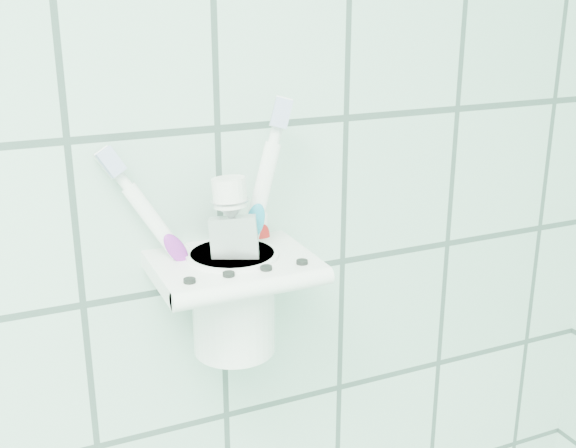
# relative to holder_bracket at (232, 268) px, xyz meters

# --- Properties ---
(holder_bracket) EXTENTS (0.14, 0.11, 0.04)m
(holder_bracket) POSITION_rel_holder_bracket_xyz_m (0.00, 0.00, 0.00)
(holder_bracket) COLOR white
(holder_bracket) RESTS_ON wall_back
(cup) EXTENTS (0.08, 0.08, 0.09)m
(cup) POSITION_rel_holder_bracket_xyz_m (0.00, 0.00, -0.03)
(cup) COLOR white
(cup) RESTS_ON holder_bracket
(toothbrush_pink) EXTENTS (0.10, 0.05, 0.20)m
(toothbrush_pink) POSITION_rel_holder_bracket_xyz_m (0.01, -0.00, 0.03)
(toothbrush_pink) COLOR white
(toothbrush_pink) RESTS_ON cup
(toothbrush_blue) EXTENTS (0.05, 0.07, 0.17)m
(toothbrush_blue) POSITION_rel_holder_bracket_xyz_m (0.02, 0.00, 0.02)
(toothbrush_blue) COLOR white
(toothbrush_blue) RESTS_ON cup
(toothbrush_orange) EXTENTS (0.07, 0.03, 0.22)m
(toothbrush_orange) POSITION_rel_holder_bracket_xyz_m (-0.01, 0.01, 0.04)
(toothbrush_orange) COLOR white
(toothbrush_orange) RESTS_ON cup
(toothpaste_tube) EXTENTS (0.05, 0.05, 0.16)m
(toothpaste_tube) POSITION_rel_holder_bracket_xyz_m (0.01, -0.01, 0.02)
(toothpaste_tube) COLOR silver
(toothpaste_tube) RESTS_ON cup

